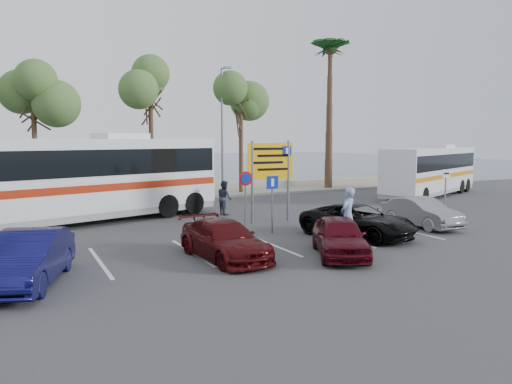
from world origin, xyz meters
name	(u,v)px	position (x,y,z in m)	size (l,w,h in m)	color
ground	(287,236)	(0.00, 0.00, 0.00)	(120.00, 120.00, 0.00)	#37373A
kerb_strip	(176,196)	(0.00, 14.00, 0.07)	(44.00, 2.40, 0.15)	gray
seawall	(167,190)	(0.00, 16.00, 0.30)	(48.00, 0.80, 0.60)	tan
sea	(81,164)	(0.00, 60.00, 0.01)	(140.00, 140.00, 0.00)	#3B4C5F
tree_left	(33,96)	(-8.00, 14.00, 6.00)	(3.20, 3.20, 7.20)	#382619
tree_mid	(150,89)	(-1.50, 14.00, 6.65)	(3.20, 3.20, 8.00)	#382619
tree_right	(241,101)	(4.50, 14.00, 6.17)	(3.20, 3.20, 7.40)	#382619
palm_tree	(330,51)	(11.50, 14.00, 9.87)	(4.80, 4.80, 11.20)	#382619
street_lamp_right	(223,124)	(3.00, 13.52, 4.60)	(0.45, 1.15, 8.01)	slate
direction_sign	(271,167)	(1.00, 3.20, 2.43)	(2.20, 0.12, 3.60)	slate
sign_no_stop	(246,190)	(-0.60, 2.38, 1.58)	(0.60, 0.08, 2.35)	slate
sign_parking	(272,196)	(-0.20, 0.79, 1.47)	(0.50, 0.07, 2.25)	slate
sign_taxi	(446,185)	(9.80, 1.49, 1.42)	(0.50, 0.07, 2.20)	slate
lane_markings	(273,244)	(-1.14, -1.00, 0.00)	(12.02, 4.20, 0.01)	silver
coach_bus_left	(82,182)	(-6.50, 6.50, 1.82)	(12.83, 6.47, 3.93)	silver
coach_bus_right	(430,172)	(15.00, 7.60, 1.54)	(10.61, 6.46, 3.31)	silver
car_blue	(27,258)	(-9.00, -2.60, 0.68)	(1.44, 4.12, 1.36)	#10104C
car_maroon	(224,240)	(-3.48, -2.24, 0.59)	(1.65, 4.06, 1.18)	#4C0C0F
car_red	(340,236)	(-0.08, -3.50, 0.62)	(1.48, 3.67, 1.25)	#4E0B15
suv_black	(358,221)	(2.32, -1.32, 0.62)	(2.05, 4.44, 1.23)	black
car_silver_b	(421,212)	(6.07, -0.72, 0.62)	(1.30, 3.74, 1.23)	gray
pedestrian_near	(348,215)	(1.33, -2.00, 0.99)	(0.72, 0.47, 1.98)	#7F90B9
pedestrian_far	(224,198)	(0.00, 6.10, 0.84)	(0.81, 0.63, 1.68)	#2C3143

